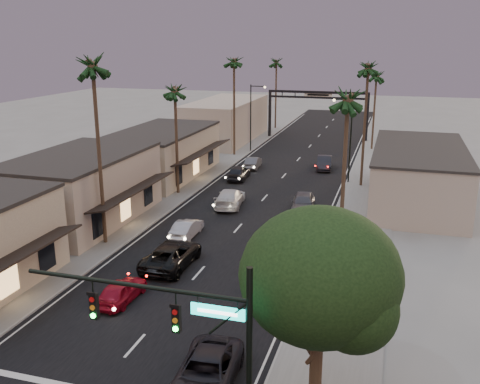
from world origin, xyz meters
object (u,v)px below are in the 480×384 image
Objects in this scene: palm_lc at (175,87)px; palm_lb at (92,60)px; palm_ld at (234,59)px; corner_tree at (322,282)px; streetlight_right at (348,133)px; arch at (318,103)px; oncoming_pickup at (172,255)px; oncoming_silver at (187,228)px; curbside_black at (279,283)px; palm_rc at (377,73)px; traffic_signal at (196,334)px; palm_far at (276,60)px; palm_rb at (369,64)px; oncoming_red at (121,290)px; curbside_near at (206,373)px; streetlight_left at (253,112)px; palm_ra at (348,93)px.

palm_lb is at bearing -90.00° from palm_lc.
corner_tree is at bearing -69.19° from palm_ld.
arch is at bearing 105.47° from streetlight_right.
oncoming_pickup reaches higher than oncoming_silver.
streetlight_right is at bearing 93.40° from curbside_black.
corner_tree is 56.74m from palm_rc.
streetlight_right is at bearing 55.99° from palm_lb.
curbside_black is at bearing 89.78° from traffic_signal.
oncoming_silver is at bearing 125.84° from corner_tree.
palm_far is at bearing 89.69° from palm_lb.
traffic_signal is 17.96m from oncoming_pickup.
palm_rb is at bearing -113.78° from oncoming_pickup.
palm_rb is 34.14m from oncoming_red.
oncoming_silver is 18.92m from curbside_near.
arch is at bearing 89.75° from curbside_near.
palm_lb reaches higher than palm_rb.
palm_rb is at bearing 89.71° from curbside_black.
oncoming_pickup is at bearing -20.44° from palm_lb.
palm_ld reaches higher than oncoming_red.
palm_rb is at bearing 51.98° from palm_lb.
oncoming_red is (-9.85, -30.91, -4.65)m from streetlight_right.
oncoming_silver is (-0.33, 11.00, -0.01)m from oncoming_red.
palm_rb reaches higher than streetlight_left.
palm_ld is at bearing 90.00° from palm_lc.
palm_ra is at bearing 81.72° from traffic_signal.
traffic_signal is 24.44m from palm_lb.
oncoming_red is at bearing 151.85° from corner_tree.
palm_ld reaches higher than corner_tree.
arch is 2.79× the size of curbside_near.
palm_lc is 19.10m from palm_ld.
oncoming_red is 0.71× the size of curbside_black.
oncoming_pickup is at bearing 100.72° from oncoming_silver.
corner_tree reaches higher than curbside_black.
traffic_signal reaches higher than curbside_black.
palm_rc is at bearing 90.89° from corner_tree.
arch is 28.24m from palm_rb.
oncoming_red is (-11.53, -29.91, -11.74)m from palm_rb.
arch is at bearing -95.08° from oncoming_silver.
arch is at bearing 75.80° from palm_lc.
arch is 18.61m from palm_ld.
palm_lc is at bearing 133.51° from curbside_black.
palm_ld reaches higher than oncoming_pickup.
traffic_signal is 1.46× the size of oncoming_pickup.
palm_lc is at bearing -94.37° from streetlight_left.
palm_ld reaches higher than streetlight_left.
palm_lc is 0.92× the size of palm_ra.
streetlight_right reaches higher than oncoming_silver.
palm_rb is (2.91, 40.00, 7.33)m from traffic_signal.
oncoming_red is at bearing -139.33° from palm_ra.
traffic_signal is 1.52× the size of curbside_black.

